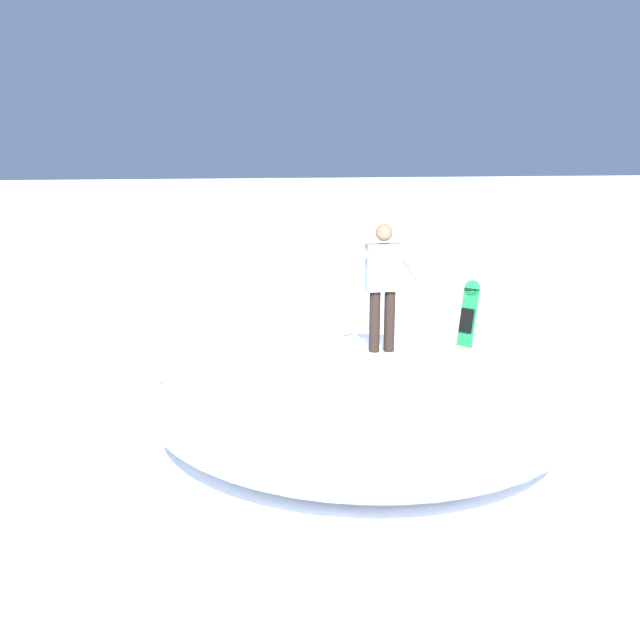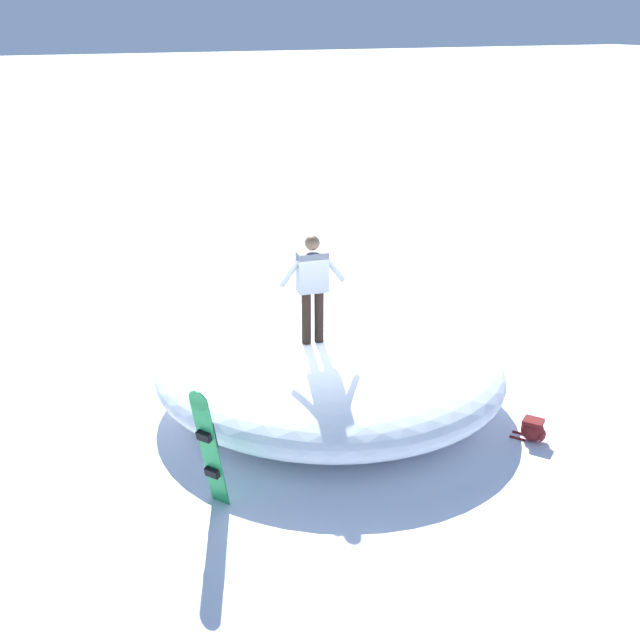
# 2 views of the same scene
# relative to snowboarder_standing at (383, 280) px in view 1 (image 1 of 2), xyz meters

# --- Properties ---
(ground) EXTENTS (240.00, 240.00, 0.00)m
(ground) POSITION_rel_snowboarder_standing_xyz_m (0.17, -0.10, -2.14)
(ground) COLOR white
(snow_mound) EXTENTS (7.15, 7.26, 1.19)m
(snow_mound) POSITION_rel_snowboarder_standing_xyz_m (-0.14, 0.34, -1.54)
(snow_mound) COLOR white
(snow_mound) RESTS_ON ground
(snowboarder_standing) EXTENTS (0.27, 1.01, 1.65)m
(snowboarder_standing) POSITION_rel_snowboarder_standing_xyz_m (0.00, 0.00, 0.00)
(snowboarder_standing) COLOR black
(snowboarder_standing) RESTS_ON snow_mound
(snowboard_primary_upright) EXTENTS (0.42, 0.44, 1.71)m
(snowboard_primary_upright) POSITION_rel_snowboarder_standing_xyz_m (1.78, -2.13, -1.25)
(snowboard_primary_upright) COLOR #1E8C47
(snowboard_primary_upright) RESTS_ON ground
(backpack_near) EXTENTS (0.52, 0.47, 0.34)m
(backpack_near) POSITION_rel_snowboarder_standing_xyz_m (2.05, 2.59, -1.96)
(backpack_near) COLOR maroon
(backpack_near) RESTS_ON ground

